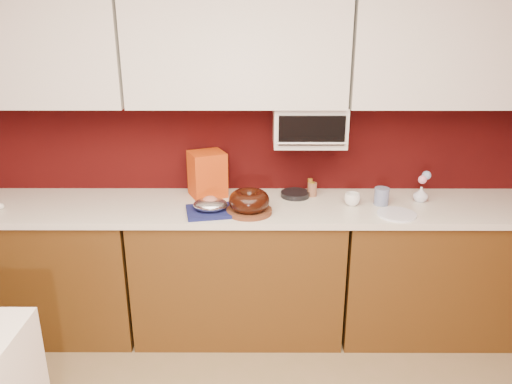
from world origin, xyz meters
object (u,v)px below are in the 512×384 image
object	(u,v)px
bundt_cake	(249,201)
pandoro_box	(207,174)
coffee_mug	(352,198)
blue_jar	(381,196)
foil_ham_nest	(210,205)
toaster_oven	(309,125)
flower_vase	(421,193)

from	to	relation	value
bundt_cake	pandoro_box	world-z (taller)	pandoro_box
pandoro_box	coffee_mug	size ratio (longest dim) A/B	3.10
blue_jar	coffee_mug	bearing A→B (deg)	-176.09
blue_jar	foil_ham_nest	bearing A→B (deg)	-172.05
toaster_oven	foil_ham_nest	bearing A→B (deg)	-153.18
bundt_cake	foil_ham_nest	xyz separation A→B (m)	(-0.23, -0.00, -0.03)
bundt_cake	flower_vase	distance (m)	1.11
pandoro_box	flower_vase	size ratio (longest dim) A/B	2.66
toaster_oven	coffee_mug	distance (m)	0.53
bundt_cake	blue_jar	size ratio (longest dim) A/B	2.25
coffee_mug	blue_jar	bearing A→B (deg)	3.91
flower_vase	bundt_cake	bearing A→B (deg)	-169.55
pandoro_box	blue_jar	size ratio (longest dim) A/B	2.71
bundt_cake	flower_vase	xyz separation A→B (m)	(1.09, 0.20, -0.02)
blue_jar	bundt_cake	bearing A→B (deg)	-169.89
toaster_oven	flower_vase	xyz separation A→B (m)	(0.72, -0.11, -0.42)
pandoro_box	flower_vase	distance (m)	1.38
toaster_oven	flower_vase	distance (m)	0.84
toaster_oven	blue_jar	distance (m)	0.64
foil_ham_nest	pandoro_box	distance (m)	0.33
bundt_cake	blue_jar	world-z (taller)	bundt_cake
bundt_cake	pandoro_box	distance (m)	0.43
foil_ham_nest	bundt_cake	bearing A→B (deg)	0.12
toaster_oven	bundt_cake	bearing A→B (deg)	-140.70
toaster_oven	foil_ham_nest	xyz separation A→B (m)	(-0.61, -0.31, -0.42)
coffee_mug	blue_jar	distance (m)	0.19
pandoro_box	coffee_mug	world-z (taller)	pandoro_box
toaster_oven	flower_vase	world-z (taller)	toaster_oven
pandoro_box	flower_vase	bearing A→B (deg)	-28.30
toaster_oven	flower_vase	size ratio (longest dim) A/B	4.05
toaster_oven	blue_jar	size ratio (longest dim) A/B	4.12
pandoro_box	foil_ham_nest	bearing A→B (deg)	-105.58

